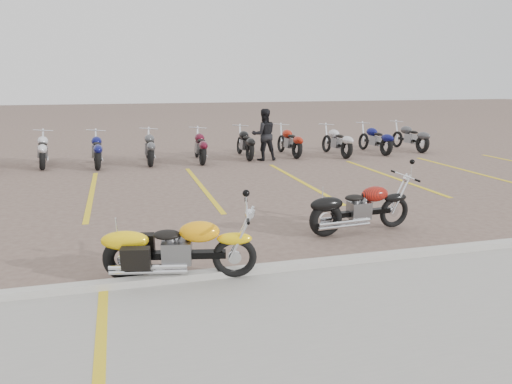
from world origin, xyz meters
TOP-DOWN VIEW (x-y plane):
  - ground at (0.00, 0.00)m, footprint 100.00×100.00m
  - concrete_apron at (0.00, -4.50)m, footprint 60.00×5.00m
  - curb at (0.00, -2.00)m, footprint 60.00×0.18m
  - parking_stripes at (0.00, 4.00)m, footprint 38.00×5.50m
  - yellow_cruiser at (-1.32, -1.90)m, footprint 2.08×0.57m
  - flame_cruiser at (2.07, -0.59)m, footprint 2.03×0.35m
  - person_b at (2.76, 7.74)m, footprint 0.86×0.68m
  - bg_bike_row at (0.58, 8.30)m, footprint 17.26×2.03m

SIDE VIEW (x-z plane):
  - ground at x=0.00m, z-range 0.00..0.00m
  - parking_stripes at x=0.00m, z-range 0.00..0.01m
  - concrete_apron at x=0.00m, z-range 0.00..0.01m
  - curb at x=0.00m, z-range 0.00..0.12m
  - flame_cruiser at x=2.07m, z-range 0.00..0.83m
  - yellow_cruiser at x=-1.32m, z-range 0.00..0.86m
  - bg_bike_row at x=0.58m, z-range 0.00..1.10m
  - person_b at x=2.76m, z-range 0.00..1.74m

